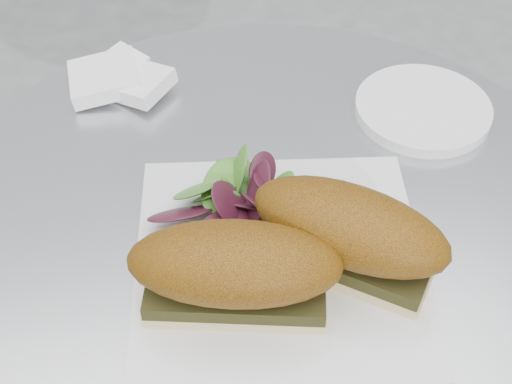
% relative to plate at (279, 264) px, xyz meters
% --- Properties ---
extents(table, '(0.70, 0.70, 0.73)m').
position_rel_plate_xyz_m(table, '(0.00, 0.05, -0.25)').
color(table, silver).
rests_on(table, ground).
extents(plate, '(0.29, 0.29, 0.02)m').
position_rel_plate_xyz_m(plate, '(0.00, 0.00, 0.00)').
color(plate, white).
rests_on(plate, table).
extents(sandwich_left, '(0.19, 0.12, 0.08)m').
position_rel_plate_xyz_m(sandwich_left, '(-0.05, -0.04, 0.05)').
color(sandwich_left, beige).
rests_on(sandwich_left, plate).
extents(sandwich_right, '(0.18, 0.17, 0.08)m').
position_rel_plate_xyz_m(sandwich_right, '(0.05, -0.02, 0.05)').
color(sandwich_right, beige).
rests_on(sandwich_right, plate).
extents(salad, '(0.12, 0.12, 0.05)m').
position_rel_plate_xyz_m(salad, '(-0.03, 0.08, 0.03)').
color(salad, '#51812A').
rests_on(salad, plate).
extents(napkin, '(0.13, 0.13, 0.02)m').
position_rel_plate_xyz_m(napkin, '(-0.12, 0.29, 0.00)').
color(napkin, white).
rests_on(napkin, table).
extents(saucer, '(0.15, 0.15, 0.01)m').
position_rel_plate_xyz_m(saucer, '(0.21, 0.18, -0.00)').
color(saucer, white).
rests_on(saucer, table).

